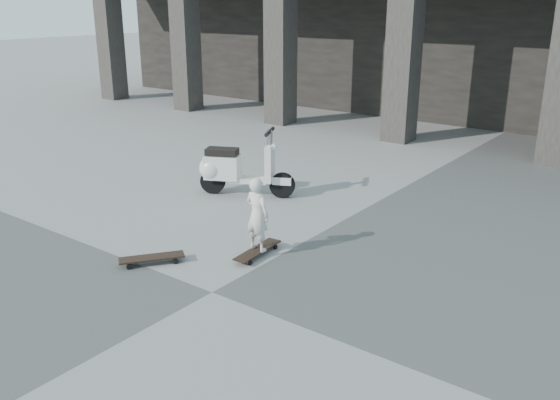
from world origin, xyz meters
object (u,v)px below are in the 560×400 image
Objects in this scene: child at (257,214)px; scooter at (230,169)px; longboard at (258,251)px; skateboard_spare at (152,258)px.

child is 0.63× the size of scooter.
child is at bearing -4.43° from longboard.
longboard is 0.52m from child.
child is (0.93, 1.03, 0.51)m from skateboard_spare.
scooter is at bearing 44.51° from longboard.
longboard is 1.10× the size of skateboard_spare.
scooter reaches higher than skateboard_spare.
scooter is (-1.09, 2.80, 0.39)m from skateboard_spare.
child is (0.00, 0.00, 0.52)m from longboard.
child reaches higher than skateboard_spare.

